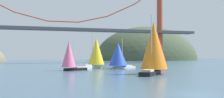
{
  "coord_description": "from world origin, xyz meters",
  "views": [
    {
      "loc": [
        -15.69,
        -22.36,
        3.95
      ],
      "look_at": [
        0.0,
        25.82,
        4.91
      ],
      "focal_mm": 42.58,
      "sensor_mm": 36.0,
      "label": 1
    }
  ],
  "objects_px": {
    "sailboat_blue_spinnaker": "(118,55)",
    "sailboat_yellow_sail": "(96,52)",
    "sailboat_crimson_sail": "(159,52)",
    "sailboat_orange_sail": "(154,46)",
    "sailboat_pink_spinnaker": "(69,55)"
  },
  "relations": [
    {
      "from": "sailboat_blue_spinnaker",
      "to": "sailboat_yellow_sail",
      "type": "bearing_deg",
      "value": 138.97
    },
    {
      "from": "sailboat_crimson_sail",
      "to": "sailboat_orange_sail",
      "type": "distance_m",
      "value": 28.71
    },
    {
      "from": "sailboat_blue_spinnaker",
      "to": "sailboat_pink_spinnaker",
      "type": "bearing_deg",
      "value": -163.53
    },
    {
      "from": "sailboat_pink_spinnaker",
      "to": "sailboat_yellow_sail",
      "type": "distance_m",
      "value": 12.16
    },
    {
      "from": "sailboat_orange_sail",
      "to": "sailboat_yellow_sail",
      "type": "distance_m",
      "value": 25.02
    },
    {
      "from": "sailboat_blue_spinnaker",
      "to": "sailboat_crimson_sail",
      "type": "height_order",
      "value": "sailboat_crimson_sail"
    },
    {
      "from": "sailboat_yellow_sail",
      "to": "sailboat_orange_sail",
      "type": "bearing_deg",
      "value": -77.68
    },
    {
      "from": "sailboat_pink_spinnaker",
      "to": "sailboat_orange_sail",
      "type": "relative_size",
      "value": 0.63
    },
    {
      "from": "sailboat_pink_spinnaker",
      "to": "sailboat_yellow_sail",
      "type": "bearing_deg",
      "value": 44.15
    },
    {
      "from": "sailboat_crimson_sail",
      "to": "sailboat_yellow_sail",
      "type": "distance_m",
      "value": 19.72
    },
    {
      "from": "sailboat_crimson_sail",
      "to": "sailboat_yellow_sail",
      "type": "xyz_separation_m",
      "value": [
        -19.71,
        -0.42,
        -0.09
      ]
    },
    {
      "from": "sailboat_pink_spinnaker",
      "to": "sailboat_crimson_sail",
      "type": "distance_m",
      "value": 29.78
    },
    {
      "from": "sailboat_blue_spinnaker",
      "to": "sailboat_orange_sail",
      "type": "distance_m",
      "value": 20.11
    },
    {
      "from": "sailboat_orange_sail",
      "to": "sailboat_blue_spinnaker",
      "type": "bearing_deg",
      "value": 90.84
    },
    {
      "from": "sailboat_blue_spinnaker",
      "to": "sailboat_yellow_sail",
      "type": "height_order",
      "value": "sailboat_yellow_sail"
    }
  ]
}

